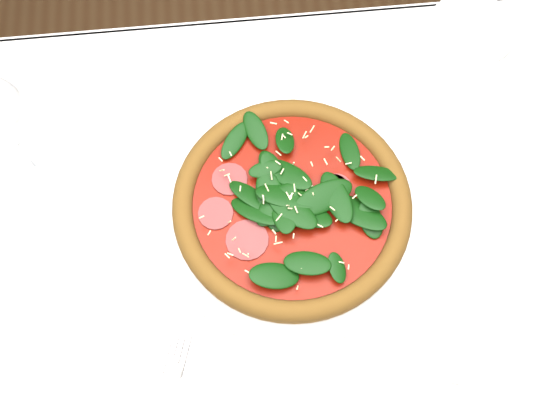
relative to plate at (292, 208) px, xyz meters
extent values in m
plane|color=brown|center=(-0.06, -0.05, -0.76)|extent=(6.00, 6.00, 0.00)
cube|color=white|center=(-0.06, -0.05, -0.03)|extent=(1.20, 0.80, 0.04)
cylinder|color=#48311C|center=(0.48, 0.29, -0.40)|extent=(0.06, 0.06, 0.71)
cube|color=white|center=(-0.06, 0.35, -0.12)|extent=(1.20, 0.01, 0.22)
cylinder|color=silver|center=(0.00, 0.00, 0.00)|extent=(0.39, 0.39, 0.01)
torus|color=silver|center=(0.00, 0.00, 0.00)|extent=(0.39, 0.39, 0.01)
cylinder|color=olive|center=(0.00, 0.00, 0.01)|extent=(0.38, 0.38, 0.01)
torus|color=#AE7228|center=(0.00, 0.00, 0.02)|extent=(0.38, 0.38, 0.03)
cylinder|color=maroon|center=(0.00, 0.00, 0.02)|extent=(0.32, 0.32, 0.00)
cylinder|color=brown|center=(0.00, 0.00, 0.02)|extent=(0.28, 0.28, 0.00)
ellipsoid|color=#0B3409|center=(0.00, 0.00, 0.03)|extent=(0.31, 0.31, 0.03)
cylinder|color=#FCEEA4|center=(0.00, 0.00, 0.04)|extent=(0.28, 0.28, 0.00)
cylinder|color=white|center=(-0.36, 0.11, -0.01)|extent=(0.07, 0.07, 0.00)
cylinder|color=white|center=(-0.36, 0.11, 0.04)|extent=(0.01, 0.01, 0.10)
cube|color=silver|center=(-0.17, -0.19, 0.01)|extent=(0.04, 0.06, 0.00)
cylinder|color=silver|center=(0.21, -0.19, 0.00)|extent=(0.16, 0.16, 0.01)
torus|color=silver|center=(0.21, -0.19, 0.00)|extent=(0.16, 0.16, 0.01)
cylinder|color=silver|center=(0.33, 0.29, 0.00)|extent=(0.14, 0.14, 0.01)
torus|color=silver|center=(0.33, 0.29, 0.00)|extent=(0.14, 0.14, 0.01)
camera|label=1|loc=(-0.06, -0.33, 0.79)|focal=40.00mm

